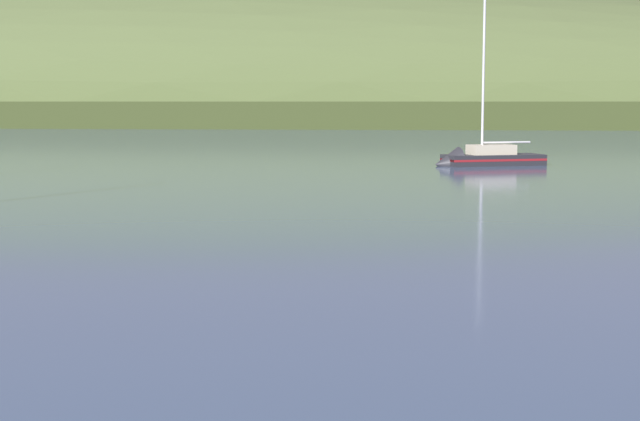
{
  "coord_description": "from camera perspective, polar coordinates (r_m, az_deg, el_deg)",
  "views": [
    {
      "loc": [
        6.64,
        9.26,
        4.51
      ],
      "look_at": [
        4.96,
        39.32,
        1.03
      ],
      "focal_mm": 53.51,
      "sensor_mm": 36.0,
      "label": 1
    }
  ],
  "objects": [
    {
      "name": "far_shoreline_hill",
      "position": [
        222.43,
        -14.66,
        5.26
      ],
      "size": [
        574.91,
        132.08,
        61.5
      ],
      "rotation": [
        0.0,
        0.0,
        -0.04
      ],
      "color": "#35401E",
      "rests_on": "ground"
    },
    {
      "name": "sailboat_outer_reach",
      "position": [
        67.58,
        9.61,
        2.92
      ],
      "size": [
        8.25,
        4.82,
        12.54
      ],
      "rotation": [
        0.0,
        0.0,
        3.46
      ],
      "color": "#232328",
      "rests_on": "ground"
    }
  ]
}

